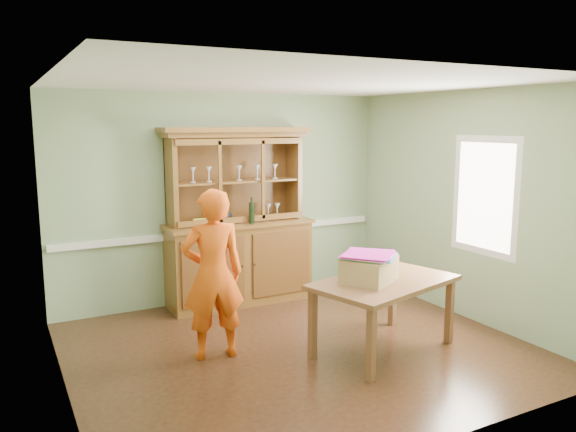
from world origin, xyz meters
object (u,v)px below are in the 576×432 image
china_hutch (238,242)px  cardboard_box (369,269)px  person (213,274)px  dining_table (384,288)px

china_hutch → cardboard_box: size_ratio=4.23×
person → cardboard_box: bearing=164.6°
china_hutch → person: size_ratio=1.33×
dining_table → person: 1.73m
person → dining_table: bearing=166.1°
person → china_hutch: bearing=-112.6°
cardboard_box → china_hutch: bearing=103.6°
china_hutch → cardboard_box: china_hutch is taller
dining_table → china_hutch: bearing=92.1°
china_hutch → cardboard_box: bearing=-76.4°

